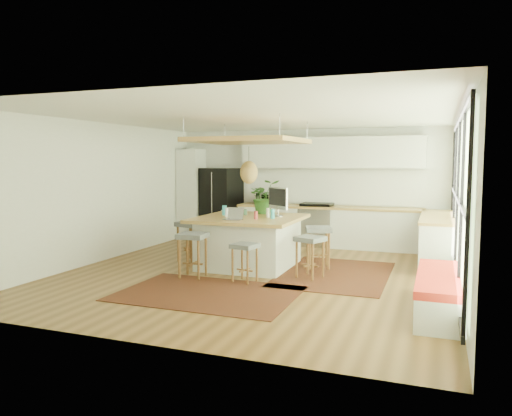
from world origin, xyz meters
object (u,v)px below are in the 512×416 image
at_px(fridge, 221,203).
at_px(laptop, 233,213).
at_px(stool_near_left, 193,257).
at_px(stool_near_right, 245,260).
at_px(stool_right_back, 318,249).
at_px(island_plant, 264,200).
at_px(island, 249,242).
at_px(stool_right_front, 310,257).
at_px(microwave, 268,197).
at_px(monitor, 278,202).
at_px(stool_left_side, 191,243).

distance_m(fridge, laptop, 3.67).
relative_size(fridge, laptop, 5.48).
height_order(stool_near_left, stool_near_right, stool_near_left).
bearing_deg(stool_right_back, stool_near_left, -141.29).
bearing_deg(island_plant, stool_near_right, -80.52).
distance_m(fridge, stool_right_back, 3.89).
xyz_separation_m(island, stool_right_front, (1.28, -0.49, -0.11)).
relative_size(stool_near_right, microwave, 1.25).
height_order(stool_right_front, stool_right_back, stool_right_back).
bearing_deg(monitor, island, -111.54).
bearing_deg(laptop, stool_near_right, -46.69).
bearing_deg(microwave, stool_right_back, -40.01).
height_order(stool_near_right, microwave, microwave).
height_order(island, stool_near_left, island).
height_order(stool_near_left, monitor, monitor).
relative_size(fridge, microwave, 3.54).
relative_size(laptop, microwave, 0.64).
bearing_deg(laptop, microwave, 102.79).
bearing_deg(stool_right_front, stool_left_side, 167.66).
relative_size(fridge, stool_near_right, 2.83).
height_order(stool_left_side, microwave, microwave).
bearing_deg(stool_left_side, island, -2.72).
xyz_separation_m(stool_near_right, monitor, (0.10, 1.42, 0.83)).
height_order(island, stool_right_front, island).
distance_m(stool_right_back, stool_left_side, 2.50).
xyz_separation_m(stool_left_side, microwave, (0.72, 2.56, 0.74)).
distance_m(stool_left_side, monitor, 1.92).
relative_size(stool_left_side, island_plant, 1.17).
xyz_separation_m(stool_right_front, microwave, (-1.81, 3.11, 0.74)).
distance_m(stool_near_right, island_plant, 1.98).
bearing_deg(stool_near_left, monitor, 53.95).
distance_m(stool_right_front, stool_right_back, 0.81).
bearing_deg(stool_left_side, monitor, 7.49).
bearing_deg(monitor, stool_right_back, 38.80).
relative_size(stool_near_left, laptop, 2.32).
xyz_separation_m(stool_right_front, monitor, (-0.82, 0.78, 0.83)).
height_order(fridge, stool_near_left, fridge).
xyz_separation_m(fridge, stool_near_right, (2.16, -3.81, -0.57)).
bearing_deg(stool_right_front, island, 158.93).
height_order(fridge, microwave, fridge).
bearing_deg(stool_right_front, stool_near_left, -160.84).
bearing_deg(stool_near_left, stool_right_front, 19.16).
height_order(fridge, monitor, fridge).
relative_size(stool_left_side, monitor, 1.32).
height_order(fridge, island_plant, fridge).
relative_size(stool_near_left, stool_left_side, 0.97).
xyz_separation_m(stool_near_right, laptop, (-0.45, 0.57, 0.70)).
distance_m(stool_left_side, island_plant, 1.66).
distance_m(monitor, microwave, 2.53).
relative_size(stool_right_back, island_plant, 1.15).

